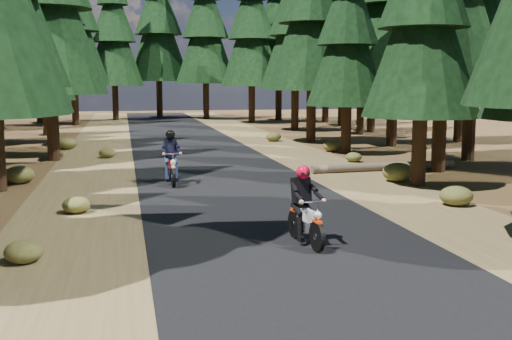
% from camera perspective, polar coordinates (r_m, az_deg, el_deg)
% --- Properties ---
extents(ground, '(120.00, 120.00, 0.00)m').
position_cam_1_polar(ground, '(15.57, 1.12, -4.76)').
color(ground, '#4A341A').
rests_on(ground, ground).
extents(road, '(6.00, 100.00, 0.01)m').
position_cam_1_polar(road, '(20.38, -2.00, -1.72)').
color(road, black).
rests_on(road, ground).
extents(shoulder_l, '(3.20, 100.00, 0.01)m').
position_cam_1_polar(shoulder_l, '(20.14, -15.02, -2.11)').
color(shoulder_l, brown).
rests_on(shoulder_l, ground).
extents(shoulder_r, '(3.20, 100.00, 0.01)m').
position_cam_1_polar(shoulder_r, '(21.63, 10.11, -1.28)').
color(shoulder_r, brown).
rests_on(shoulder_r, ground).
extents(log_near, '(5.97, 0.83, 0.32)m').
position_cam_1_polar(log_near, '(25.06, 11.36, 0.30)').
color(log_near, '#4C4233').
rests_on(log_near, ground).
extents(understory_shrubs, '(14.40, 30.35, 0.65)m').
position_cam_1_polar(understory_shrubs, '(22.63, 0.99, -0.06)').
color(understory_shrubs, '#474C1E').
rests_on(understory_shrubs, ground).
extents(rider_lead, '(0.77, 1.91, 1.66)m').
position_cam_1_polar(rider_lead, '(13.47, 4.44, -4.36)').
color(rider_lead, white).
rests_on(rider_lead, road).
extents(rider_follow, '(0.64, 2.02, 1.79)m').
position_cam_1_polar(rider_follow, '(21.43, -7.53, 0.31)').
color(rider_follow, maroon).
rests_on(rider_follow, road).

